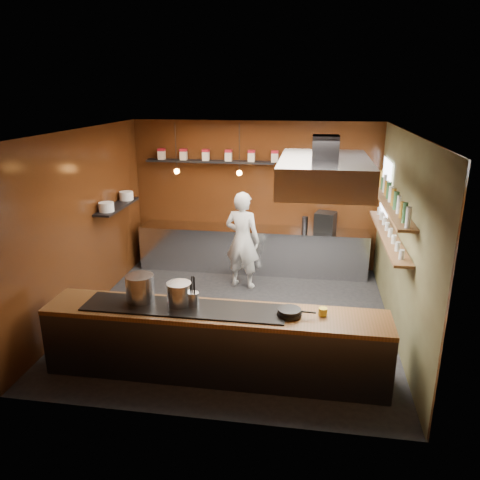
% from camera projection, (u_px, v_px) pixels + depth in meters
% --- Properties ---
extents(floor, '(5.00, 5.00, 0.00)m').
position_uv_depth(floor, '(235.00, 318.00, 7.69)').
color(floor, black).
rests_on(floor, ground).
extents(back_wall, '(5.00, 0.00, 5.00)m').
position_uv_depth(back_wall, '(255.00, 196.00, 9.58)').
color(back_wall, '#351809').
rests_on(back_wall, ground).
extents(left_wall, '(0.00, 5.00, 5.00)m').
position_uv_depth(left_wall, '(84.00, 224.00, 7.60)').
color(left_wall, '#351809').
rests_on(left_wall, ground).
extents(right_wall, '(0.00, 5.00, 5.00)m').
position_uv_depth(right_wall, '(403.00, 238.00, 6.87)').
color(right_wall, '#4A452A').
rests_on(right_wall, ground).
extents(ceiling, '(5.00, 5.00, 0.00)m').
position_uv_depth(ceiling, '(235.00, 131.00, 6.77)').
color(ceiling, silver).
rests_on(ceiling, back_wall).
extents(window_pane, '(0.00, 1.00, 1.00)m').
position_uv_depth(window_pane, '(386.00, 188.00, 8.35)').
color(window_pane, white).
rests_on(window_pane, right_wall).
extents(prep_counter, '(4.60, 0.65, 0.90)m').
position_uv_depth(prep_counter, '(252.00, 249.00, 9.59)').
color(prep_counter, silver).
rests_on(prep_counter, floor).
extents(pass_counter, '(4.40, 0.72, 0.94)m').
position_uv_depth(pass_counter, '(215.00, 342.00, 6.05)').
color(pass_counter, '#38383D').
rests_on(pass_counter, floor).
extents(tin_shelf, '(2.60, 0.26, 0.04)m').
position_uv_depth(tin_shelf, '(210.00, 161.00, 9.37)').
color(tin_shelf, black).
rests_on(tin_shelf, back_wall).
extents(plate_shelf, '(0.30, 1.40, 0.04)m').
position_uv_depth(plate_shelf, '(117.00, 206.00, 8.50)').
color(plate_shelf, black).
rests_on(plate_shelf, left_wall).
extents(bottle_shelf_upper, '(0.26, 2.80, 0.04)m').
position_uv_depth(bottle_shelf_upper, '(391.00, 205.00, 7.04)').
color(bottle_shelf_upper, brown).
rests_on(bottle_shelf_upper, right_wall).
extents(bottle_shelf_lower, '(0.26, 2.80, 0.04)m').
position_uv_depth(bottle_shelf_lower, '(388.00, 235.00, 7.19)').
color(bottle_shelf_lower, brown).
rests_on(bottle_shelf_lower, right_wall).
extents(extractor_hood, '(1.20, 2.00, 0.72)m').
position_uv_depth(extractor_hood, '(324.00, 172.00, 6.36)').
color(extractor_hood, '#38383D').
rests_on(extractor_hood, ceiling).
extents(pendant_left, '(0.10, 0.10, 0.95)m').
position_uv_depth(pendant_left, '(177.00, 169.00, 8.83)').
color(pendant_left, black).
rests_on(pendant_left, ceiling).
extents(pendant_right, '(0.10, 0.10, 0.95)m').
position_uv_depth(pendant_right, '(239.00, 170.00, 8.66)').
color(pendant_right, black).
rests_on(pendant_right, ceiling).
extents(storage_tins, '(2.43, 0.13, 0.22)m').
position_uv_depth(storage_tins, '(217.00, 155.00, 9.30)').
color(storage_tins, beige).
rests_on(storage_tins, tin_shelf).
extents(plate_stacks, '(0.26, 1.16, 0.16)m').
position_uv_depth(plate_stacks, '(117.00, 201.00, 8.47)').
color(plate_stacks, white).
rests_on(plate_stacks, plate_shelf).
extents(bottles, '(0.06, 2.66, 0.24)m').
position_uv_depth(bottles, '(392.00, 196.00, 7.00)').
color(bottles, silver).
rests_on(bottles, bottle_shelf_upper).
extents(wine_glasses, '(0.07, 2.37, 0.13)m').
position_uv_depth(wine_glasses, '(389.00, 229.00, 7.16)').
color(wine_glasses, silver).
rests_on(wine_glasses, bottle_shelf_lower).
extents(stockpot_large, '(0.43, 0.43, 0.36)m').
position_uv_depth(stockpot_large, '(140.00, 288.00, 6.07)').
color(stockpot_large, '#B6B8BD').
rests_on(stockpot_large, pass_counter).
extents(stockpot_small, '(0.38, 0.38, 0.30)m').
position_uv_depth(stockpot_small, '(179.00, 294.00, 5.98)').
color(stockpot_small, '#B7BABE').
rests_on(stockpot_small, pass_counter).
extents(utensil_crock, '(0.18, 0.18, 0.18)m').
position_uv_depth(utensil_crock, '(194.00, 299.00, 5.97)').
color(utensil_crock, silver).
rests_on(utensil_crock, pass_counter).
extents(frying_pan, '(0.48, 0.31, 0.08)m').
position_uv_depth(frying_pan, '(290.00, 312.00, 5.74)').
color(frying_pan, black).
rests_on(frying_pan, pass_counter).
extents(butter_jar, '(0.13, 0.13, 0.10)m').
position_uv_depth(butter_jar, '(323.00, 312.00, 5.76)').
color(butter_jar, gold).
rests_on(butter_jar, pass_counter).
extents(espresso_machine, '(0.46, 0.45, 0.38)m').
position_uv_depth(espresso_machine, '(325.00, 222.00, 9.23)').
color(espresso_machine, black).
rests_on(espresso_machine, prep_counter).
extents(chef, '(0.76, 0.59, 1.83)m').
position_uv_depth(chef, '(242.00, 240.00, 8.66)').
color(chef, silver).
rests_on(chef, floor).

